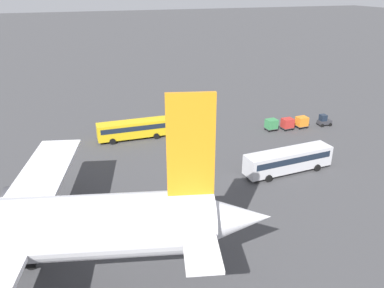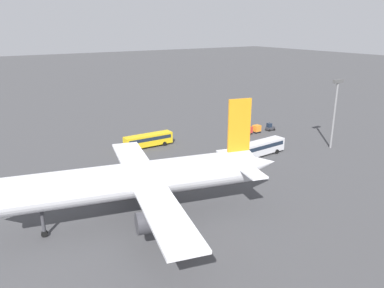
# 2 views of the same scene
# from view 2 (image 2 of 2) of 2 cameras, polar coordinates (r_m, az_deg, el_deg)

# --- Properties ---
(ground_plane) EXTENTS (600.00, 600.00, 0.00)m
(ground_plane) POSITION_cam_2_polar(r_m,az_deg,el_deg) (95.92, -5.06, 0.93)
(ground_plane) COLOR #424244
(airplane) EXTENTS (44.90, 38.37, 17.29)m
(airplane) POSITION_cam_2_polar(r_m,az_deg,el_deg) (54.15, -8.28, -5.50)
(airplane) COLOR silver
(airplane) RESTS_ON ground
(shuttle_bus_near) EXTENTS (11.75, 3.01, 3.07)m
(shuttle_bus_near) POSITION_cam_2_polar(r_m,az_deg,el_deg) (88.63, -6.68, 0.70)
(shuttle_bus_near) COLOR gold
(shuttle_bus_near) RESTS_ON ground
(shuttle_bus_far) EXTENTS (13.05, 3.83, 3.21)m
(shuttle_bus_far) POSITION_cam_2_polar(r_m,az_deg,el_deg) (83.58, 10.34, -0.48)
(shuttle_bus_far) COLOR silver
(shuttle_bus_far) RESTS_ON ground
(baggage_tug) EXTENTS (2.46, 1.73, 2.10)m
(baggage_tug) POSITION_cam_2_polar(r_m,az_deg,el_deg) (104.23, 11.78, 2.53)
(baggage_tug) COLOR #333338
(baggage_tug) RESTS_ON ground
(worker_person) EXTENTS (0.38, 0.38, 1.74)m
(worker_person) POSITION_cam_2_polar(r_m,az_deg,el_deg) (94.71, -3.72, 1.29)
(worker_person) COLOR #1E1E2D
(worker_person) RESTS_ON ground
(cargo_cart_orange) EXTENTS (2.08, 1.78, 2.06)m
(cargo_cart_orange) POSITION_cam_2_polar(r_m,az_deg,el_deg) (101.32, 9.82, 2.35)
(cargo_cart_orange) COLOR #38383D
(cargo_cart_orange) RESTS_ON ground
(cargo_cart_red) EXTENTS (2.08, 1.78, 2.06)m
(cargo_cart_red) POSITION_cam_2_polar(r_m,az_deg,el_deg) (99.46, 8.55, 2.13)
(cargo_cart_red) COLOR #38383D
(cargo_cart_red) RESTS_ON ground
(cargo_cart_green) EXTENTS (2.08, 1.78, 2.06)m
(cargo_cart_green) POSITION_cam_2_polar(r_m,az_deg,el_deg) (98.02, 7.04, 1.96)
(cargo_cart_green) COLOR #38383D
(cargo_cart_green) RESTS_ON ground
(light_pole) EXTENTS (2.80, 0.70, 16.00)m
(light_pole) POSITION_cam_2_polar(r_m,az_deg,el_deg) (91.40, 20.98, 5.39)
(light_pole) COLOR slate
(light_pole) RESTS_ON ground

